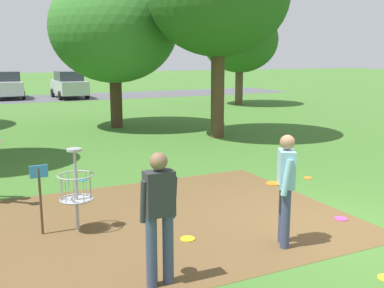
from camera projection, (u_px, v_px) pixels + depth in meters
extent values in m
plane|color=#3D6B28|center=(332.00, 230.00, 7.50)|extent=(160.00, 160.00, 0.00)
cube|color=brown|center=(173.00, 218.00, 8.01)|extent=(5.98, 4.92, 0.01)
cylinder|color=#9E9EA3|center=(76.00, 192.00, 7.33)|extent=(0.05, 0.05, 1.35)
cylinder|color=#9E9EA3|center=(74.00, 150.00, 7.20)|extent=(0.24, 0.24, 0.04)
torus|color=#9E9EA3|center=(75.00, 175.00, 7.28)|extent=(0.58, 0.58, 0.02)
torus|color=#9E9EA3|center=(77.00, 199.00, 7.36)|extent=(0.55, 0.55, 0.03)
cylinder|color=#9E9EA3|center=(77.00, 200.00, 7.36)|extent=(0.48, 0.48, 0.02)
cylinder|color=gray|center=(91.00, 185.00, 7.42)|extent=(0.01, 0.01, 0.40)
cylinder|color=gray|center=(86.00, 184.00, 7.53)|extent=(0.01, 0.01, 0.40)
cylinder|color=gray|center=(78.00, 183.00, 7.55)|extent=(0.01, 0.01, 0.40)
cylinder|color=gray|center=(69.00, 184.00, 7.49)|extent=(0.01, 0.01, 0.40)
cylinder|color=gray|center=(62.00, 186.00, 7.36)|extent=(0.01, 0.01, 0.40)
cylinder|color=gray|center=(61.00, 189.00, 7.22)|extent=(0.01, 0.01, 0.40)
cylinder|color=gray|center=(66.00, 191.00, 7.11)|extent=(0.01, 0.01, 0.40)
cylinder|color=gray|center=(74.00, 191.00, 7.09)|extent=(0.01, 0.01, 0.40)
cylinder|color=gray|center=(84.00, 190.00, 7.15)|extent=(0.01, 0.01, 0.40)
cylinder|color=gray|center=(90.00, 188.00, 7.28)|extent=(0.01, 0.01, 0.40)
cylinder|color=#4C3823|center=(41.00, 202.00, 7.21)|extent=(0.04, 0.04, 1.10)
cube|color=#3384C6|center=(39.00, 171.00, 7.12)|extent=(0.28, 0.03, 0.20)
cylinder|color=#384260|center=(152.00, 252.00, 5.57)|extent=(0.14, 0.14, 0.92)
cylinder|color=#384260|center=(168.00, 249.00, 5.67)|extent=(0.14, 0.14, 0.92)
cube|color=#2D2D33|center=(159.00, 193.00, 5.48)|extent=(0.36, 0.22, 0.56)
sphere|color=brown|center=(159.00, 161.00, 5.40)|extent=(0.22, 0.22, 0.22)
cylinder|color=#2D2D33|center=(144.00, 202.00, 5.43)|extent=(0.09, 0.16, 0.55)
cylinder|color=#2D2D33|center=(173.00, 197.00, 5.59)|extent=(0.09, 0.16, 0.55)
cylinder|color=#E53D99|center=(154.00, 207.00, 5.68)|extent=(0.22, 0.22, 0.02)
cylinder|color=#384260|center=(285.00, 219.00, 6.71)|extent=(0.14, 0.14, 0.92)
cylinder|color=#384260|center=(283.00, 214.00, 6.93)|extent=(0.14, 0.14, 0.92)
cube|color=#84B7D1|center=(286.00, 169.00, 6.68)|extent=(0.36, 0.42, 0.56)
sphere|color=#9E7051|center=(287.00, 142.00, 6.60)|extent=(0.22, 0.22, 0.22)
cylinder|color=#84B7D1|center=(287.00, 178.00, 6.51)|extent=(0.19, 0.16, 0.55)
cylinder|color=#84B7D1|center=(283.00, 171.00, 6.88)|extent=(0.19, 0.16, 0.55)
cylinder|color=orange|center=(274.00, 184.00, 6.73)|extent=(0.22, 0.22, 0.02)
cylinder|color=#1E93DB|center=(82.00, 180.00, 10.50)|extent=(0.22, 0.22, 0.02)
cylinder|color=orange|center=(308.00, 178.00, 10.67)|extent=(0.20, 0.20, 0.02)
cylinder|color=gold|center=(188.00, 239.00, 7.10)|extent=(0.23, 0.23, 0.02)
cylinder|color=#E53D99|center=(341.00, 219.00, 7.98)|extent=(0.22, 0.22, 0.02)
cylinder|color=#422D1E|center=(116.00, 102.00, 18.20)|extent=(0.48, 0.48, 2.05)
ellipsoid|color=#38752D|center=(114.00, 28.00, 17.65)|extent=(5.02, 5.02, 4.27)
cylinder|color=brown|center=(239.00, 87.00, 26.86)|extent=(0.46, 0.46, 2.12)
ellipsoid|color=#285B1E|center=(240.00, 40.00, 26.34)|extent=(4.45, 4.45, 3.78)
cylinder|color=#4C3823|center=(218.00, 94.00, 15.86)|extent=(0.47, 0.47, 3.06)
cube|color=#4C4C51|center=(57.00, 98.00, 31.55)|extent=(36.00, 6.00, 0.01)
cube|color=silver|center=(7.00, 88.00, 30.74)|extent=(1.86, 4.23, 0.90)
cube|color=#2D333D|center=(6.00, 76.00, 30.59)|extent=(1.62, 2.21, 0.64)
cylinder|color=black|center=(20.00, 92.00, 32.35)|extent=(0.19, 0.60, 0.60)
cylinder|color=black|center=(23.00, 95.00, 30.03)|extent=(0.19, 0.60, 0.60)
cube|color=#B2B7BC|center=(69.00, 87.00, 31.16)|extent=(1.92, 4.25, 0.90)
cube|color=#2D333D|center=(69.00, 76.00, 31.02)|extent=(1.64, 2.23, 0.64)
cylinder|color=black|center=(53.00, 93.00, 31.98)|extent=(0.20, 0.60, 0.60)
cylinder|color=black|center=(78.00, 92.00, 32.79)|extent=(0.20, 0.60, 0.60)
cylinder|color=black|center=(60.00, 96.00, 29.71)|extent=(0.20, 0.60, 0.60)
cylinder|color=black|center=(87.00, 95.00, 30.52)|extent=(0.20, 0.60, 0.60)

